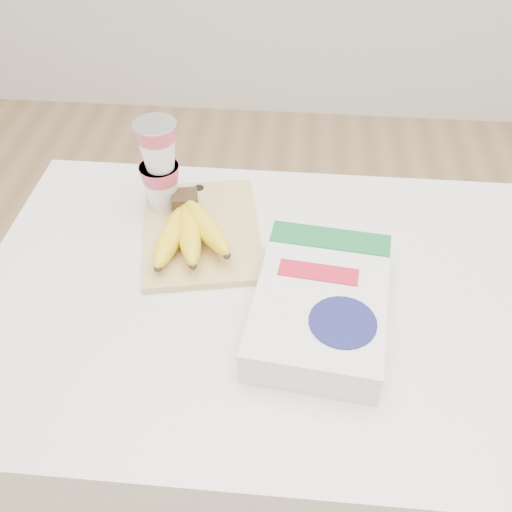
{
  "coord_description": "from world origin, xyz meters",
  "views": [
    {
      "loc": [
        0.02,
        -0.66,
        1.49
      ],
      "look_at": [
        -0.05,
        0.04,
        0.83
      ],
      "focal_mm": 40.0,
      "sensor_mm": 36.0,
      "label": 1
    }
  ],
  "objects_px": {
    "cereal_box": "(321,304)",
    "yogurt_stack": "(159,163)",
    "cutting_board": "(202,231)",
    "bananas": "(189,229)",
    "table": "(276,415)"
  },
  "relations": [
    {
      "from": "bananas",
      "to": "cutting_board",
      "type": "bearing_deg",
      "value": 64.45
    },
    {
      "from": "cereal_box",
      "to": "yogurt_stack",
      "type": "bearing_deg",
      "value": 147.28
    },
    {
      "from": "cutting_board",
      "to": "yogurt_stack",
      "type": "bearing_deg",
      "value": 131.2
    },
    {
      "from": "table",
      "to": "yogurt_stack",
      "type": "relative_size",
      "value": 5.79
    },
    {
      "from": "cutting_board",
      "to": "cereal_box",
      "type": "distance_m",
      "value": 0.29
    },
    {
      "from": "cutting_board",
      "to": "yogurt_stack",
      "type": "xyz_separation_m",
      "value": [
        -0.08,
        0.06,
        0.1
      ]
    },
    {
      "from": "yogurt_stack",
      "to": "cereal_box",
      "type": "bearing_deg",
      "value": -39.11
    },
    {
      "from": "bananas",
      "to": "yogurt_stack",
      "type": "height_order",
      "value": "yogurt_stack"
    },
    {
      "from": "bananas",
      "to": "table",
      "type": "bearing_deg",
      "value": -29.99
    },
    {
      "from": "cutting_board",
      "to": "bananas",
      "type": "xyz_separation_m",
      "value": [
        -0.02,
        -0.03,
        0.03
      ]
    },
    {
      "from": "bananas",
      "to": "cereal_box",
      "type": "height_order",
      "value": "bananas"
    },
    {
      "from": "cutting_board",
      "to": "yogurt_stack",
      "type": "relative_size",
      "value": 1.59
    },
    {
      "from": "bananas",
      "to": "cereal_box",
      "type": "relative_size",
      "value": 0.67
    },
    {
      "from": "table",
      "to": "bananas",
      "type": "bearing_deg",
      "value": 150.01
    },
    {
      "from": "table",
      "to": "cutting_board",
      "type": "relative_size",
      "value": 3.63
    }
  ]
}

